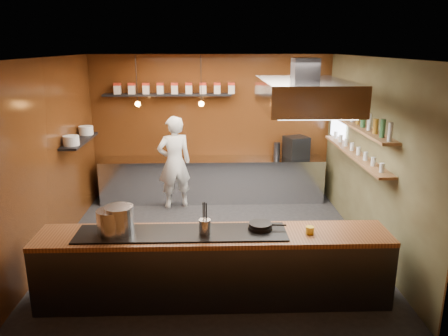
{
  "coord_description": "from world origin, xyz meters",
  "views": [
    {
      "loc": [
        -0.03,
        -6.59,
        3.17
      ],
      "look_at": [
        0.19,
        0.4,
        1.2
      ],
      "focal_mm": 35.0,
      "sensor_mm": 36.0,
      "label": 1
    }
  ],
  "objects_px": {
    "chef": "(174,163)",
    "espresso_machine": "(296,147)",
    "stockpot_small": "(111,222)",
    "extractor_hood": "(304,94)",
    "stockpot_large": "(119,220)"
  },
  "relations": [
    {
      "from": "stockpot_small",
      "to": "chef",
      "type": "relative_size",
      "value": 0.18
    },
    {
      "from": "stockpot_large",
      "to": "espresso_machine",
      "type": "xyz_separation_m",
      "value": [
        2.91,
        3.84,
        0.01
      ]
    },
    {
      "from": "stockpot_large",
      "to": "stockpot_small",
      "type": "xyz_separation_m",
      "value": [
        -0.1,
        -0.04,
        -0.02
      ]
    },
    {
      "from": "chef",
      "to": "stockpot_large",
      "type": "bearing_deg",
      "value": 64.18
    },
    {
      "from": "stockpot_large",
      "to": "extractor_hood",
      "type": "bearing_deg",
      "value": 25.83
    },
    {
      "from": "stockpot_large",
      "to": "chef",
      "type": "height_order",
      "value": "chef"
    },
    {
      "from": "stockpot_small",
      "to": "espresso_machine",
      "type": "height_order",
      "value": "espresso_machine"
    },
    {
      "from": "espresso_machine",
      "to": "chef",
      "type": "xyz_separation_m",
      "value": [
        -2.51,
        -0.47,
        -0.19
      ]
    },
    {
      "from": "stockpot_large",
      "to": "stockpot_small",
      "type": "relative_size",
      "value": 1.06
    },
    {
      "from": "chef",
      "to": "espresso_machine",
      "type": "bearing_deg",
      "value": 171.54
    },
    {
      "from": "extractor_hood",
      "to": "espresso_machine",
      "type": "height_order",
      "value": "extractor_hood"
    },
    {
      "from": "extractor_hood",
      "to": "espresso_machine",
      "type": "distance_m",
      "value": 3.02
    },
    {
      "from": "extractor_hood",
      "to": "stockpot_small",
      "type": "xyz_separation_m",
      "value": [
        -2.56,
        -1.22,
        -1.41
      ]
    },
    {
      "from": "extractor_hood",
      "to": "stockpot_large",
      "type": "relative_size",
      "value": 5.65
    },
    {
      "from": "stockpot_small",
      "to": "espresso_machine",
      "type": "relative_size",
      "value": 0.76
    }
  ]
}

